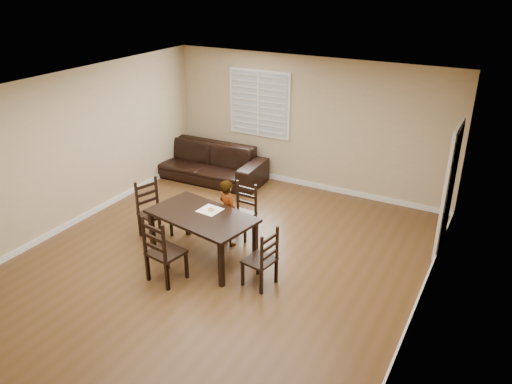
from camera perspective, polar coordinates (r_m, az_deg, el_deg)
ground at (r=7.92m, az=-4.47°, el=-8.18°), size 7.00×7.00×0.00m
room at (r=7.24m, az=-3.94°, el=4.56°), size 6.04×7.04×2.72m
dining_table at (r=7.75m, az=-6.21°, el=-3.14°), size 1.80×1.22×0.78m
chair_near at (r=8.56m, az=-1.29°, el=-2.20°), size 0.44×0.41×0.93m
chair_far at (r=7.34m, az=-11.00°, el=-7.03°), size 0.54×0.51×1.06m
chair_left at (r=8.72m, az=-11.98°, el=-2.02°), size 0.54×0.56×1.00m
chair_right at (r=7.16m, az=1.12°, el=-7.96°), size 0.45×0.48×0.93m
child at (r=8.19m, az=-3.22°, el=-2.35°), size 0.50×0.43×1.15m
napkin at (r=7.83m, az=-5.28°, el=-2.07°), size 0.36×0.36×0.00m
donut at (r=7.81m, az=-5.18°, el=-1.98°), size 0.10×0.10×0.04m
sofa at (r=10.90m, az=-5.72°, el=3.42°), size 2.62×1.10×0.76m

